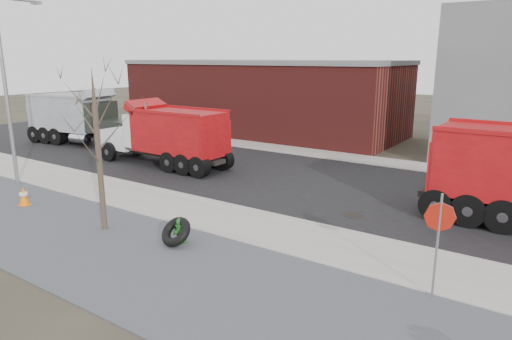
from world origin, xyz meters
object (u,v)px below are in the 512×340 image
Objects in this scene: fire_hydrant at (180,232)px; truck_tire at (176,232)px; stop_sign at (439,227)px; dump_truck_grey at (81,116)px; dump_truck_red_b at (166,134)px.

truck_tire is (0.02, -0.19, 0.06)m from fire_hydrant.
stop_sign is at bearing 14.76° from fire_hydrant.
truck_tire is 0.13× the size of dump_truck_grey.
stop_sign is 15.87m from dump_truck_red_b.
dump_truck_red_b is at bearing 160.32° from stop_sign.
dump_truck_grey is at bearing -8.50° from dump_truck_red_b.
dump_truck_grey reaches higher than dump_truck_red_b.
dump_truck_red_b is at bearing 136.47° from truck_tire.
dump_truck_grey is (-8.84, 1.32, 0.12)m from dump_truck_red_b.
truck_tire is at bearing 136.45° from dump_truck_red_b.
dump_truck_grey is at bearing 165.37° from stop_sign.
fire_hydrant is 0.10× the size of dump_truck_grey.
stop_sign is 24.64m from dump_truck_grey.
dump_truck_red_b is (-7.57, 7.01, 1.31)m from fire_hydrant.
dump_truck_red_b is at bearing 144.44° from fire_hydrant.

